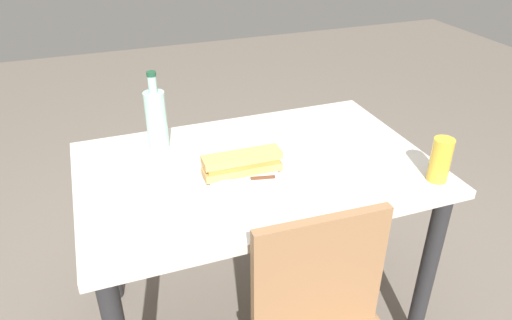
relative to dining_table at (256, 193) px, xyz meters
The scene contains 7 objects.
ground_plane 0.63m from the dining_table, ahead, with size 8.00×8.00×0.00m, color #6B6056.
dining_table is the anchor object (origin of this frame).
plate_near 0.15m from the dining_table, 36.78° to the left, with size 0.23×0.23×0.01m, color white.
baguette_sandwich_near 0.18m from the dining_table, 36.78° to the left, with size 0.26×0.07×0.07m.
knife_near 0.18m from the dining_table, 62.05° to the left, with size 0.18×0.05×0.01m.
water_bottle 0.44m from the dining_table, 40.89° to the right, with size 0.08×0.08×0.29m.
beer_glass 0.63m from the dining_table, 151.06° to the left, with size 0.07×0.07×0.15m, color gold.
Camera 1 is at (0.48, 1.33, 1.58)m, focal length 33.54 mm.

